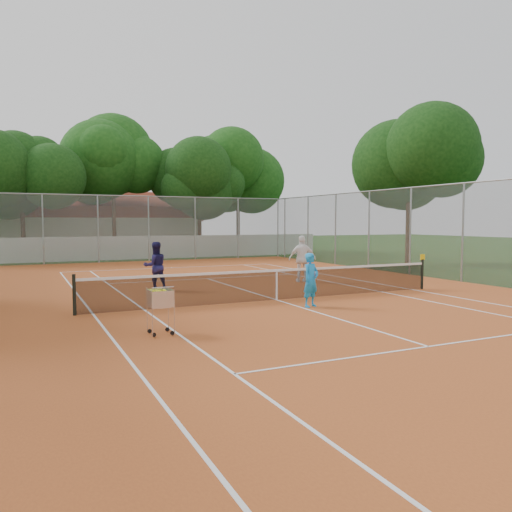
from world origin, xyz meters
name	(u,v)px	position (x,y,z in m)	size (l,w,h in m)	color
ground	(277,301)	(0.00, 0.00, 0.00)	(120.00, 120.00, 0.00)	#16360E
court_pad	(277,300)	(0.00, 0.00, 0.01)	(18.00, 34.00, 0.02)	#B25322
court_lines	(277,300)	(0.00, 0.00, 0.02)	(10.98, 23.78, 0.01)	white
tennis_net	(277,284)	(0.00, 0.00, 0.51)	(11.88, 0.10, 0.98)	black
perimeter_fence	(277,236)	(0.00, 0.00, 2.00)	(18.00, 34.00, 4.00)	slate
boundary_wall	(142,248)	(0.00, 19.00, 0.75)	(26.00, 0.30, 1.50)	white
clubhouse	(90,225)	(-2.00, 29.00, 2.20)	(16.40, 9.00, 4.40)	beige
tropical_trees	(132,185)	(0.00, 22.00, 5.00)	(29.00, 19.00, 10.00)	black
player_near	(311,280)	(0.31, -1.51, 0.79)	(0.56, 0.37, 1.55)	#1A90E4
player_far_left	(155,266)	(-2.86, 3.80, 0.88)	(0.84, 0.65, 1.72)	#1A1848
player_far_right	(302,259)	(3.12, 3.72, 0.96)	(1.10, 0.46, 1.88)	white
ball_hopper	(161,310)	(-4.47, -3.14, 0.56)	(0.52, 0.52, 1.07)	silver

